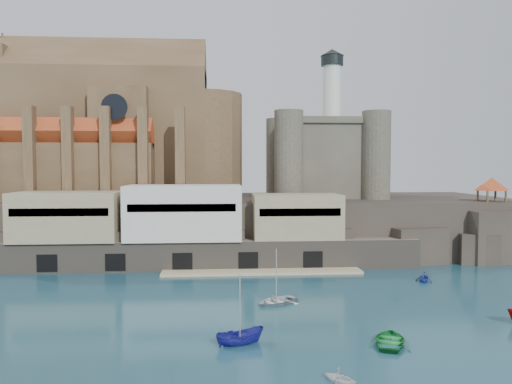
{
  "coord_description": "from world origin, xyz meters",
  "views": [
    {
      "loc": [
        -4.1,
        -55.95,
        16.02
      ],
      "look_at": [
        2.06,
        32.0,
        11.45
      ],
      "focal_mm": 35.0,
      "sensor_mm": 36.0,
      "label": 1
    }
  ],
  "objects_px": {
    "church": "(117,134)",
    "boat_2": "(240,344)",
    "pavilion": "(492,186)",
    "castle_keep": "(324,155)",
    "boat_1": "(340,382)"
  },
  "relations": [
    {
      "from": "boat_1",
      "to": "boat_2",
      "type": "bearing_deg",
      "value": 83.15
    },
    {
      "from": "castle_keep",
      "to": "church",
      "type": "bearing_deg",
      "value": 178.89
    },
    {
      "from": "pavilion",
      "to": "boat_1",
      "type": "xyz_separation_m",
      "value": [
        -37.37,
        -46.3,
        -12.73
      ]
    },
    {
      "from": "pavilion",
      "to": "boat_2",
      "type": "xyz_separation_m",
      "value": [
        -44.46,
        -37.9,
        -12.73
      ]
    },
    {
      "from": "church",
      "to": "castle_keep",
      "type": "relative_size",
      "value": 1.6
    },
    {
      "from": "boat_2",
      "to": "boat_1",
      "type": "bearing_deg",
      "value": -158.13
    },
    {
      "from": "pavilion",
      "to": "boat_1",
      "type": "bearing_deg",
      "value": -128.91
    },
    {
      "from": "church",
      "to": "boat_2",
      "type": "xyz_separation_m",
      "value": [
        21.67,
        -53.75,
        -22.13
      ]
    },
    {
      "from": "pavilion",
      "to": "boat_1",
      "type": "relative_size",
      "value": 2.39
    },
    {
      "from": "church",
      "to": "boat_2",
      "type": "bearing_deg",
      "value": -68.05
    },
    {
      "from": "boat_1",
      "to": "boat_2",
      "type": "relative_size",
      "value": 0.59
    },
    {
      "from": "castle_keep",
      "to": "boat_2",
      "type": "xyz_separation_m",
      "value": [
        -18.54,
        -52.98,
        -18.31
      ]
    },
    {
      "from": "pavilion",
      "to": "boat_1",
      "type": "height_order",
      "value": "pavilion"
    },
    {
      "from": "church",
      "to": "castle_keep",
      "type": "distance_m",
      "value": 40.39
    },
    {
      "from": "castle_keep",
      "to": "boat_1",
      "type": "relative_size",
      "value": 10.95
    }
  ]
}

